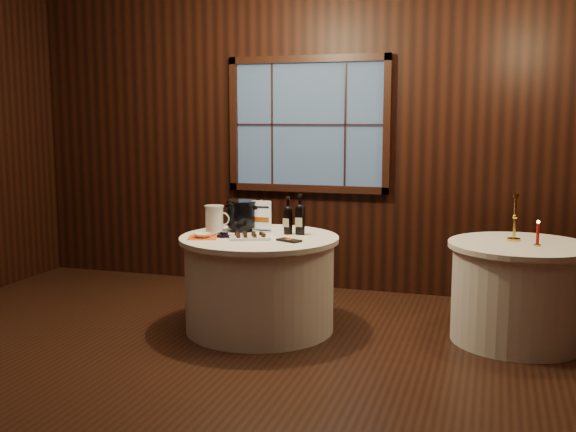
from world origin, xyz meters
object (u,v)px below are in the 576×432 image
(ice_bucket, at_px, (242,215))
(glass_pitcher, at_px, (215,219))
(side_table, at_px, (518,292))
(grape_bunch, at_px, (224,235))
(port_bottle_right, at_px, (300,217))
(red_candle, at_px, (538,236))
(main_table, at_px, (260,283))
(sign_stand, at_px, (262,221))
(port_bottle_left, at_px, (288,218))
(cracker_bowl, at_px, (203,235))
(chocolate_plate, at_px, (250,236))
(brass_candlestick, at_px, (515,224))
(chocolate_box, at_px, (289,240))

(ice_bucket, bearing_deg, glass_pitcher, -138.78)
(side_table, bearing_deg, grape_bunch, -169.11)
(port_bottle_right, bearing_deg, red_candle, 1.58)
(port_bottle_right, relative_size, red_candle, 1.71)
(main_table, xyz_separation_m, sign_stand, (-0.05, 0.21, 0.48))
(main_table, distance_m, red_candle, 2.17)
(sign_stand, bearing_deg, port_bottle_left, -10.72)
(grape_bunch, distance_m, cracker_bowl, 0.17)
(chocolate_plate, xyz_separation_m, brass_candlestick, (1.99, 0.52, 0.11))
(sign_stand, distance_m, brass_candlestick, 2.01)
(port_bottle_left, bearing_deg, grape_bunch, -134.01)
(grape_bunch, distance_m, red_candle, 2.39)
(port_bottle_left, bearing_deg, side_table, 15.65)
(grape_bunch, xyz_separation_m, red_candle, (2.36, 0.35, 0.06))
(port_bottle_right, bearing_deg, side_table, 4.45)
(port_bottle_right, distance_m, red_candle, 1.82)
(port_bottle_left, bearing_deg, red_candle, 12.92)
(chocolate_plate, bearing_deg, port_bottle_left, 52.49)
(side_table, xyz_separation_m, red_candle, (0.11, -0.08, 0.46))
(grape_bunch, bearing_deg, main_table, 27.90)
(grape_bunch, height_order, red_candle, red_candle)
(sign_stand, xyz_separation_m, chocolate_plate, (0.02, -0.33, -0.07))
(port_bottle_left, bearing_deg, ice_bucket, -173.08)
(chocolate_plate, height_order, grape_bunch, chocolate_plate)
(red_candle, bearing_deg, grape_bunch, -171.59)
(brass_candlestick, bearing_deg, sign_stand, -174.64)
(chocolate_plate, xyz_separation_m, chocolate_box, (0.33, -0.02, -0.01))
(red_candle, bearing_deg, main_table, -174.16)
(ice_bucket, relative_size, chocolate_box, 1.34)
(brass_candlestick, relative_size, red_candle, 1.89)
(side_table, distance_m, chocolate_plate, 2.12)
(glass_pitcher, distance_m, brass_candlestick, 2.38)
(ice_bucket, xyz_separation_m, brass_candlestick, (2.18, 0.20, -0.00))
(port_bottle_left, relative_size, chocolate_box, 1.61)
(side_table, xyz_separation_m, ice_bucket, (-2.23, -0.10, 0.52))
(chocolate_box, bearing_deg, side_table, 40.37)
(port_bottle_left, height_order, glass_pitcher, port_bottle_left)
(main_table, xyz_separation_m, red_candle, (2.11, 0.22, 0.46))
(sign_stand, relative_size, port_bottle_right, 0.82)
(ice_bucket, relative_size, glass_pitcher, 1.12)
(chocolate_box, relative_size, grape_bunch, 1.07)
(side_table, xyz_separation_m, glass_pitcher, (-2.41, -0.25, 0.50))
(sign_stand, relative_size, red_candle, 1.40)
(side_table, relative_size, sign_stand, 3.98)
(chocolate_box, height_order, cracker_bowl, cracker_bowl)
(red_candle, bearing_deg, chocolate_box, -168.77)
(cracker_bowl, xyz_separation_m, brass_candlestick, (2.36, 0.60, 0.11))
(brass_candlestick, bearing_deg, port_bottle_right, -172.43)
(main_table, height_order, side_table, same)
(port_bottle_left, height_order, port_bottle_right, port_bottle_right)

